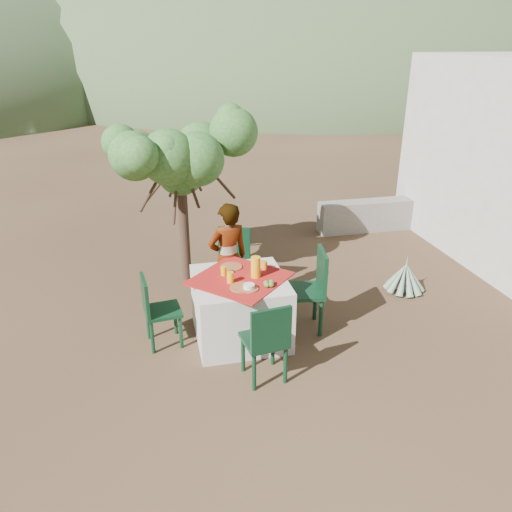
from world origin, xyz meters
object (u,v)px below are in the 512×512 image
Objects in this scene: chair_far at (233,259)px; chair_left at (156,308)px; table at (240,308)px; person at (228,259)px; agave at (405,278)px; chair_near at (267,339)px; shrub_tree at (185,164)px; chair_right at (311,286)px; juice_pitcher at (256,267)px.

chair_far reaches higher than chair_left.
chair_left is (-0.94, 0.04, 0.09)m from table.
person is (-0.13, -0.40, 0.20)m from chair_far.
person is at bearing 179.47° from agave.
chair_near is at bearing -147.01° from agave.
person is 0.67× the size of shrub_tree.
chair_left is at bearing 177.38° from table.
chair_far is 1.04× the size of chair_near.
chair_left is 1.79m from chair_right.
chair_far is at bearing 93.70° from juice_pitcher.
shrub_tree is at bearing -86.89° from chair_near.
person is (0.93, 0.62, 0.24)m from chair_left.
chair_near is 0.89× the size of chair_right.
chair_left is 3.44m from agave.
juice_pitcher is at bearing -71.75° from shrub_tree.
person reaches higher than chair_far.
juice_pitcher is (0.07, -1.07, 0.36)m from chair_far.
table is 0.95m from chair_left.
chair_near is at bearing -83.79° from table.
table is 2.52m from agave.
agave is at bearing 120.60° from chair_right.
person is 1.50m from shrub_tree.
person reaches higher than juice_pitcher.
chair_right is 0.74m from juice_pitcher.
chair_left is 1.14m from person.
agave is (2.32, -0.42, -0.32)m from chair_far.
shrub_tree is (-0.51, 0.68, 1.16)m from chair_far.
chair_right reaches higher than table.
chair_left is 1.20m from juice_pitcher.
person is at bearing -93.35° from chair_near.
table is 0.61× the size of shrub_tree.
agave is at bearing -86.75° from chair_left.
chair_right reaches higher than chair_far.
chair_right is 2.41m from shrub_tree.
chair_right is (0.75, 0.89, 0.06)m from chair_near.
chair_far is 0.44× the size of shrub_tree.
chair_far reaches higher than agave.
chair_left reaches higher than table.
chair_left is at bearing -49.16° from chair_near.
shrub_tree is 8.86× the size of juice_pitcher.
chair_far is at bearing 169.72° from agave.
agave is 2.45× the size of juice_pitcher.
person is at bearing 106.37° from juice_pitcher.
chair_left is 0.85× the size of chair_right.
chair_near is at bearing 79.29° from person.
person is 2.43× the size of agave.
chair_near is at bearing -70.26° from chair_far.
chair_right is at bearing -97.89° from chair_left.
juice_pitcher is at bearing -3.91° from table.
shrub_tree reaches higher than chair_near.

